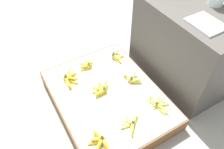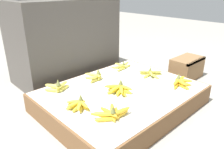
% 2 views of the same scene
% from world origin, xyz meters
% --- Properties ---
extents(ground_plane, '(10.00, 10.00, 0.00)m').
position_xyz_m(ground_plane, '(0.00, 0.00, 0.00)').
color(ground_plane, gray).
extents(display_platform, '(1.19, 0.92, 0.16)m').
position_xyz_m(display_platform, '(0.00, 0.00, 0.08)').
color(display_platform, brown).
rests_on(display_platform, ground_plane).
extents(back_vendor_table, '(1.01, 0.55, 0.80)m').
position_xyz_m(back_vendor_table, '(0.04, 0.83, 0.40)').
color(back_vendor_table, '#4C4742').
rests_on(back_vendor_table, ground_plane).
extents(banana_bunch_front_left, '(0.24, 0.17, 0.10)m').
position_xyz_m(banana_bunch_front_left, '(-0.33, -0.24, 0.18)').
color(banana_bunch_front_left, gold).
rests_on(banana_bunch_front_left, display_platform).
extents(banana_bunch_front_midright, '(0.22, 0.16, 0.10)m').
position_xyz_m(banana_bunch_front_midright, '(0.39, -0.29, 0.19)').
color(banana_bunch_front_midright, gold).
rests_on(banana_bunch_front_midright, display_platform).
extents(banana_bunch_middle_left, '(0.14, 0.18, 0.09)m').
position_xyz_m(banana_bunch_middle_left, '(-0.41, -0.01, 0.18)').
color(banana_bunch_middle_left, gold).
rests_on(banana_bunch_middle_left, display_platform).
extents(banana_bunch_middle_midleft, '(0.16, 0.20, 0.10)m').
position_xyz_m(banana_bunch_middle_midleft, '(-0.05, -0.03, 0.19)').
color(banana_bunch_middle_midleft, yellow).
rests_on(banana_bunch_middle_midleft, display_platform).
extents(banana_bunch_middle_midright, '(0.21, 0.21, 0.08)m').
position_xyz_m(banana_bunch_middle_midright, '(0.39, 0.01, 0.18)').
color(banana_bunch_middle_midright, gold).
rests_on(banana_bunch_middle_midright, display_platform).
extents(banana_bunch_back_left, '(0.20, 0.16, 0.11)m').
position_xyz_m(banana_bunch_back_left, '(-0.38, 0.32, 0.19)').
color(banana_bunch_back_left, '#DBCC4C').
rests_on(banana_bunch_back_left, display_platform).
extents(banana_bunch_back_midleft, '(0.19, 0.16, 0.10)m').
position_xyz_m(banana_bunch_back_midleft, '(-0.02, 0.28, 0.19)').
color(banana_bunch_back_midleft, '#DBCC4C').
rests_on(banana_bunch_back_midleft, display_platform).
extents(banana_bunch_back_midright, '(0.25, 0.17, 0.08)m').
position_xyz_m(banana_bunch_back_midright, '(0.34, 0.32, 0.18)').
color(banana_bunch_back_midright, gold).
rests_on(banana_bunch_back_midright, display_platform).
extents(foam_tray_white, '(0.27, 0.21, 0.02)m').
position_xyz_m(foam_tray_white, '(0.24, 0.74, 0.81)').
color(foam_tray_white, white).
rests_on(foam_tray_white, back_vendor_table).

